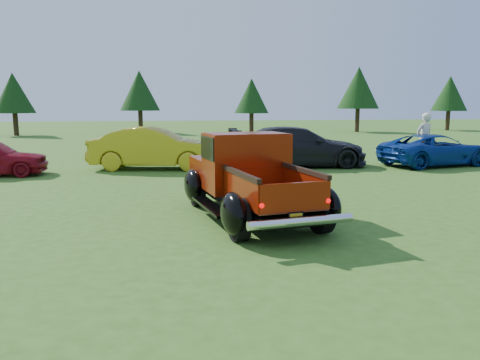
# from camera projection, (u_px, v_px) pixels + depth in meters

# --- Properties ---
(ground) EXTENTS (120.00, 120.00, 0.00)m
(ground) POSITION_uv_depth(u_px,v_px,m) (231.00, 232.00, 8.47)
(ground) COLOR #365A19
(ground) RESTS_ON ground
(tree_west) EXTENTS (2.94, 2.94, 4.60)m
(tree_west) POSITION_uv_depth(u_px,v_px,m) (13.00, 93.00, 34.32)
(tree_west) COLOR #332114
(tree_west) RESTS_ON ground
(tree_mid_left) EXTENTS (3.20, 3.20, 5.00)m
(tree_mid_left) POSITION_uv_depth(u_px,v_px,m) (140.00, 91.00, 37.66)
(tree_mid_left) COLOR #332114
(tree_mid_left) RESTS_ON ground
(tree_mid_right) EXTENTS (2.82, 2.82, 4.40)m
(tree_mid_right) POSITION_uv_depth(u_px,v_px,m) (252.00, 96.00, 38.18)
(tree_mid_right) COLOR #332114
(tree_mid_right) RESTS_ON ground
(tree_east) EXTENTS (3.46, 3.46, 5.40)m
(tree_east) POSITION_uv_depth(u_px,v_px,m) (358.00, 88.00, 39.01)
(tree_east) COLOR #332114
(tree_east) RESTS_ON ground
(tree_far_east) EXTENTS (3.07, 3.07, 4.80)m
(tree_far_east) POSITION_uv_depth(u_px,v_px,m) (450.00, 94.00, 41.48)
(tree_far_east) COLOR #332114
(tree_far_east) RESTS_ON ground
(pickup_truck) EXTENTS (2.77, 4.80, 1.70)m
(pickup_truck) POSITION_uv_depth(u_px,v_px,m) (246.00, 176.00, 9.71)
(pickup_truck) COLOR black
(pickup_truck) RESTS_ON ground
(show_car_yellow) EXTENTS (4.69, 2.30, 1.48)m
(show_car_yellow) POSITION_uv_depth(u_px,v_px,m) (155.00, 148.00, 16.63)
(show_car_yellow) COLOR gold
(show_car_yellow) RESTS_ON ground
(show_car_grey) EXTENTS (5.16, 2.34, 1.47)m
(show_car_grey) POSITION_uv_depth(u_px,v_px,m) (298.00, 147.00, 17.30)
(show_car_grey) COLOR black
(show_car_grey) RESTS_ON ground
(show_car_blue) EXTENTS (4.56, 2.80, 1.18)m
(show_car_blue) POSITION_uv_depth(u_px,v_px,m) (435.00, 150.00, 17.57)
(show_car_blue) COLOR navy
(show_car_blue) RESTS_ON ground
(spectator) EXTENTS (0.81, 0.62, 1.96)m
(spectator) POSITION_uv_depth(u_px,v_px,m) (424.00, 138.00, 18.06)
(spectator) COLOR beige
(spectator) RESTS_ON ground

